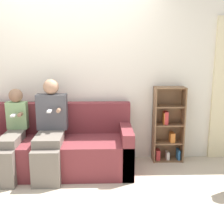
# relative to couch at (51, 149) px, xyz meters

# --- Properties ---
(ground_plane) EXTENTS (14.00, 14.00, 0.00)m
(ground_plane) POSITION_rel_couch_xyz_m (0.24, -0.51, -0.30)
(ground_plane) COLOR beige
(back_wall) EXTENTS (10.00, 0.06, 2.55)m
(back_wall) POSITION_rel_couch_xyz_m (0.24, 0.44, 0.97)
(back_wall) COLOR silver
(back_wall) RESTS_ON ground_plane
(couch) EXTENTS (2.20, 0.82, 0.89)m
(couch) POSITION_rel_couch_xyz_m (0.00, 0.00, 0.00)
(couch) COLOR maroon
(couch) RESTS_ON ground_plane
(adult_seated) EXTENTS (0.40, 0.76, 1.25)m
(adult_seated) POSITION_rel_couch_xyz_m (0.02, -0.12, 0.34)
(adult_seated) COLOR #70665B
(adult_seated) RESTS_ON ground_plane
(child_seated) EXTENTS (0.27, 0.78, 1.12)m
(child_seated) POSITION_rel_couch_xyz_m (-0.46, -0.15, 0.27)
(child_seated) COLOR #70665B
(child_seated) RESTS_ON ground_plane
(bookshelf) EXTENTS (0.44, 0.24, 1.11)m
(bookshelf) POSITION_rel_couch_xyz_m (1.66, 0.31, 0.21)
(bookshelf) COLOR brown
(bookshelf) RESTS_ON ground_plane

